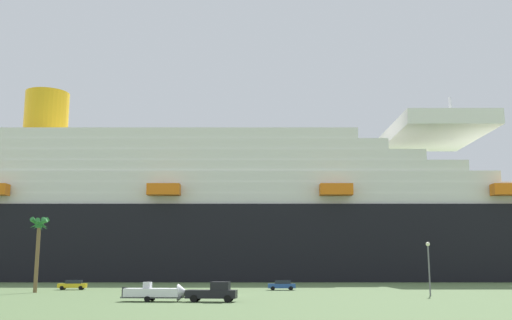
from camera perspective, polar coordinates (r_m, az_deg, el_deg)
name	(u,v)px	position (r m, az deg, el deg)	size (l,w,h in m)	color
ground_plane	(226,287)	(112.82, -2.88, -12.13)	(600.00, 600.00, 0.00)	#567042
cruise_ship	(175,219)	(163.46, -7.77, -5.67)	(286.27, 44.72, 56.60)	black
pickup_truck	(214,292)	(67.46, -4.10, -12.59)	(5.83, 2.90, 2.20)	black
small_boat_on_trailer	(159,293)	(68.79, -9.30, -12.51)	(8.65, 3.02, 2.15)	#595960
palm_tree	(39,232)	(95.97, -20.18, -6.53)	(3.15, 3.17, 11.33)	brown
street_lamp	(429,260)	(83.88, 16.28, -9.22)	(0.56, 0.56, 7.12)	slate
parked_car_yellow_taxi	(73,285)	(105.28, -17.22, -11.39)	(4.71, 2.41, 1.58)	yellow
parked_car_blue_suv	(282,285)	(99.16, 2.51, -11.93)	(4.51, 2.20, 1.58)	#264C99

